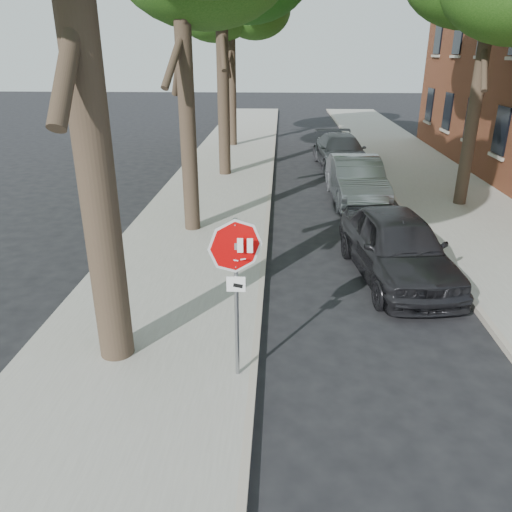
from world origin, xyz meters
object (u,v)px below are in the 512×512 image
(tree_far, at_px, (231,1))
(car_b, at_px, (356,180))
(car_a, at_px, (397,246))
(stop_sign, at_px, (236,270))
(car_c, at_px, (341,152))

(tree_far, relative_size, car_b, 2.01)
(car_a, bearing_deg, stop_sign, -136.05)
(car_b, bearing_deg, stop_sign, -109.15)
(car_b, bearing_deg, car_c, 87.42)
(car_a, relative_size, car_b, 0.99)
(stop_sign, height_order, car_a, stop_sign)
(car_a, relative_size, car_c, 0.93)
(tree_far, distance_m, car_b, 13.53)
(car_b, distance_m, car_c, 5.48)
(tree_far, bearing_deg, car_a, -72.65)
(stop_sign, xyz_separation_m, car_a, (3.30, 4.10, -1.17))
(tree_far, bearing_deg, stop_sign, -84.54)
(stop_sign, distance_m, car_c, 16.32)
(car_a, distance_m, car_c, 11.84)
(car_b, relative_size, car_c, 0.94)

